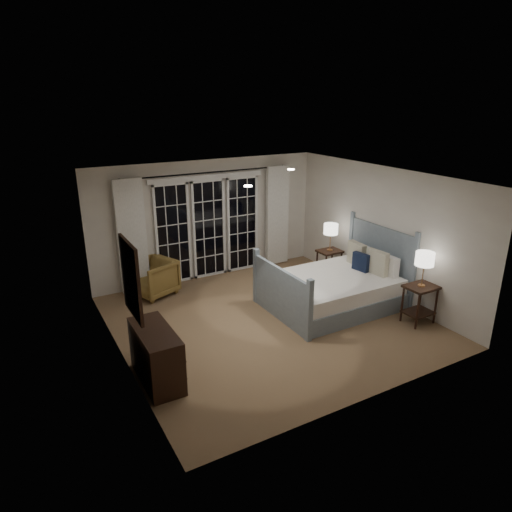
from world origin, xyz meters
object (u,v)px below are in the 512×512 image
bed (335,288)px  dresser (156,355)px  lamp_right (331,229)px  nightstand_left (420,298)px  lamp_left (425,259)px  nightstand_right (329,260)px  armchair (153,278)px

bed → dresser: size_ratio=2.16×
bed → lamp_right: (0.73, 1.12, 0.75)m
nightstand_left → lamp_right: 2.46m
lamp_left → bed: bearing=122.9°
nightstand_left → dresser: size_ratio=0.63×
bed → nightstand_left: (0.81, -1.26, 0.11)m
lamp_left → lamp_right: size_ratio=1.04×
dresser → nightstand_right: bearing=22.7°
nightstand_left → armchair: (-3.62, 3.38, -0.09)m
nightstand_right → dresser: 4.74m
nightstand_left → dresser: (-4.46, 0.55, -0.06)m
lamp_right → dresser: size_ratio=0.53×
armchair → dresser: dresser is taller
lamp_left → armchair: 5.02m
nightstand_right → armchair: bearing=164.2°
lamp_left → armchair: lamp_left is taller
nightstand_right → lamp_right: 0.68m
nightstand_left → bed: bearing=122.9°
armchair → dresser: 2.95m
lamp_left → dresser: lamp_left is taller
lamp_left → dresser: (-4.46, 0.55, -0.77)m
lamp_left → lamp_right: bearing=91.9°
bed → armchair: (-2.81, 2.12, 0.02)m
lamp_right → dresser: bearing=-157.3°
lamp_right → lamp_left: bearing=-88.1°
nightstand_left → lamp_left: lamp_left is taller
lamp_right → dresser: lamp_right is taller
nightstand_left → nightstand_right: 2.38m
lamp_right → dresser: (-4.38, -1.83, -0.71)m
nightstand_left → lamp_left: bearing=-153.4°
nightstand_left → armchair: size_ratio=0.86×
nightstand_right → dresser: size_ratio=0.58×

